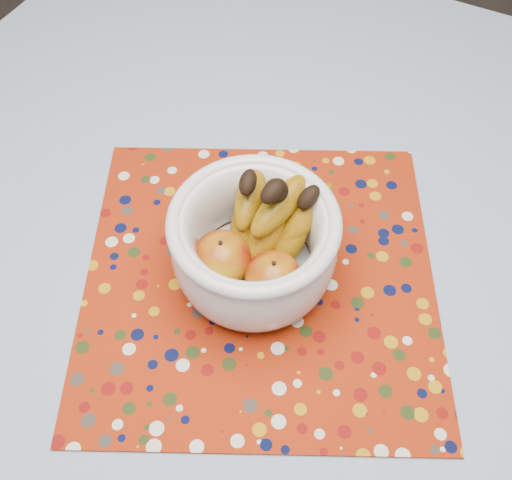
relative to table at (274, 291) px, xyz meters
The scene contains 4 objects.
table is the anchor object (origin of this frame).
tablecloth 0.08m from the table, ahead, with size 1.32×1.32×0.01m, color slate.
placemat 0.10m from the table, 96.39° to the right, with size 0.44×0.44×0.00m, color maroon.
fruit_bowl 0.16m from the table, 109.14° to the right, with size 0.20×0.21×0.16m.
Camera 1 is at (0.17, -0.39, 1.41)m, focal length 42.00 mm.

